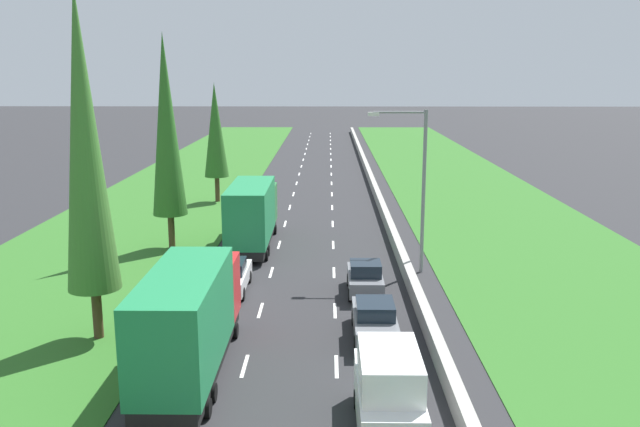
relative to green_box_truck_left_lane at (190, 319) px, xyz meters
The scene contains 15 objects.
ground_plane 39.97m from the green_box_truck_left_lane, 84.82° to the left, with size 300.00×300.00×0.00m, color #28282B.
grass_verge_left 40.82m from the green_box_truck_left_lane, 102.82° to the left, with size 14.00×140.00×0.04m, color #2D6623.
grass_verge_right 43.67m from the green_box_truck_left_lane, 65.69° to the left, with size 14.00×140.00×0.04m, color #2D6623.
median_barrier 40.86m from the green_box_truck_left_lane, 76.83° to the left, with size 0.44×120.00×0.85m, color #9E9B93.
lane_markings 39.97m from the green_box_truck_left_lane, 84.82° to the left, with size 3.64×116.00×0.01m.
green_box_truck_left_lane is the anchor object (origin of this frame).
white_van_right_lane 8.00m from the green_box_truck_left_lane, 30.34° to the right, with size 1.96×4.90×2.82m.
white_sedan_left_lane_third 9.62m from the green_box_truck_left_lane, 89.85° to the left, with size 1.82×4.50×1.64m.
green_box_truck_left_lane_fourth 18.20m from the green_box_truck_left_lane, 89.27° to the left, with size 2.46×9.40×4.18m.
grey_sedan_right_lane 7.95m from the green_box_truck_left_lane, 26.97° to the left, with size 1.82×4.50×1.64m.
grey_hatchback_right_lane 11.57m from the green_box_truck_left_lane, 53.18° to the left, with size 1.74×3.90×1.72m.
poplar_tree_second 8.33m from the green_box_truck_left_lane, 143.65° to the left, with size 2.16×2.16×14.37m.
poplar_tree_third 19.34m from the green_box_truck_left_lane, 105.23° to the left, with size 2.13×2.13×13.33m.
poplar_tree_fourth 33.66m from the green_box_truck_left_lane, 97.69° to the left, with size 2.05×2.05×10.08m.
street_light_mast 16.59m from the green_box_truck_left_lane, 52.74° to the left, with size 3.20×0.28×9.00m.
Camera 1 is at (1.42, -2.43, 11.00)m, focal length 37.26 mm.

